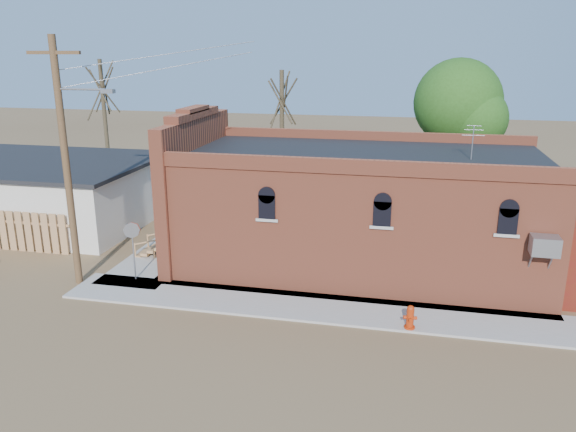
% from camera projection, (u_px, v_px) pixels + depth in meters
% --- Properties ---
extents(ground, '(120.00, 120.00, 0.00)m').
position_uv_depth(ground, '(282.00, 318.00, 18.52)').
color(ground, brown).
rests_on(ground, ground).
extents(sidewalk_south, '(19.00, 2.20, 0.08)m').
position_uv_depth(sidewalk_south, '(331.00, 309.00, 19.04)').
color(sidewalk_south, '#9E9991').
rests_on(sidewalk_south, ground).
extents(sidewalk_west, '(2.60, 10.00, 0.08)m').
position_uv_depth(sidewalk_west, '(177.00, 244.00, 25.42)').
color(sidewalk_west, '#9E9991').
rests_on(sidewalk_west, ground).
extents(brick_bar, '(16.40, 7.97, 6.30)m').
position_uv_depth(brick_bar, '(352.00, 208.00, 22.66)').
color(brick_bar, '#AB4F34').
rests_on(brick_bar, ground).
extents(wood_fence, '(5.20, 0.10, 1.80)m').
position_uv_depth(wood_fence, '(16.00, 231.00, 24.45)').
color(wood_fence, '#A17E48').
rests_on(wood_fence, ground).
extents(utility_pole, '(3.12, 0.26, 9.00)m').
position_uv_depth(utility_pole, '(67.00, 159.00, 19.96)').
color(utility_pole, '#48371C').
rests_on(utility_pole, ground).
extents(tree_bare_near, '(2.80, 2.80, 7.65)m').
position_uv_depth(tree_bare_near, '(282.00, 100.00, 29.62)').
color(tree_bare_near, '#4E402C').
rests_on(tree_bare_near, ground).
extents(tree_bare_far, '(2.80, 2.80, 8.16)m').
position_uv_depth(tree_bare_far, '(102.00, 88.00, 32.70)').
color(tree_bare_far, '#4E402C').
rests_on(tree_bare_far, ground).
extents(tree_leafy, '(4.40, 4.40, 8.15)m').
position_uv_depth(tree_leafy, '(458.00, 103.00, 28.24)').
color(tree_leafy, '#4E402C').
rests_on(tree_leafy, ground).
extents(fire_hydrant, '(0.45, 0.43, 0.77)m').
position_uv_depth(fire_hydrant, '(410.00, 317.00, 17.54)').
color(fire_hydrant, '#AD2909').
rests_on(fire_hydrant, sidewalk_south).
extents(stop_sign, '(0.55, 0.36, 2.26)m').
position_uv_depth(stop_sign, '(132.00, 236.00, 20.95)').
color(stop_sign, gray).
rests_on(stop_sign, sidewalk_south).
extents(trash_barrel, '(0.61, 0.61, 0.82)m').
position_uv_depth(trash_barrel, '(176.00, 234.00, 25.43)').
color(trash_barrel, navy).
rests_on(trash_barrel, sidewalk_west).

